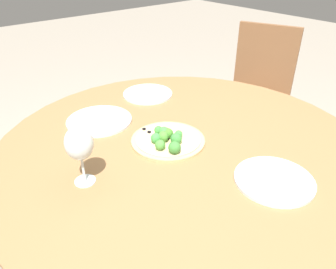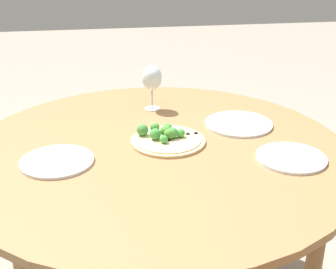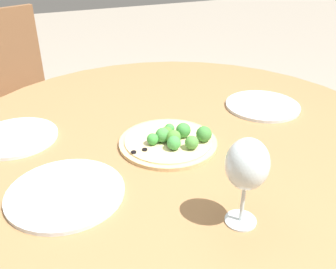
{
  "view_description": "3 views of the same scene",
  "coord_description": "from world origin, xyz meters",
  "px_view_note": "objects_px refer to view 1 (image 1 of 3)",
  "views": [
    {
      "loc": [
        0.73,
        -0.68,
        1.38
      ],
      "look_at": [
        -0.05,
        -0.03,
        0.78
      ],
      "focal_mm": 35.0,
      "sensor_mm": 36.0,
      "label": 1
    },
    {
      "loc": [
        0.19,
        1.46,
        1.45
      ],
      "look_at": [
        -0.05,
        -0.03,
        0.78
      ],
      "focal_mm": 50.0,
      "sensor_mm": 36.0,
      "label": 2
    },
    {
      "loc": [
        -0.39,
        -0.84,
        1.27
      ],
      "look_at": [
        -0.05,
        -0.03,
        0.78
      ],
      "focal_mm": 40.0,
      "sensor_mm": 36.0,
      "label": 3
    }
  ],
  "objects_px": {
    "plate_far": "(274,180)",
    "chair": "(256,98)",
    "wine_glass": "(79,144)",
    "plate_side": "(148,94)",
    "pizza": "(168,139)",
    "plate_near": "(99,120)"
  },
  "relations": [
    {
      "from": "chair",
      "to": "plate_far",
      "type": "relative_size",
      "value": 3.92
    },
    {
      "from": "wine_glass",
      "to": "plate_near",
      "type": "bearing_deg",
      "value": 143.77
    },
    {
      "from": "chair",
      "to": "plate_far",
      "type": "bearing_deg",
      "value": -73.55
    },
    {
      "from": "plate_far",
      "to": "chair",
      "type": "bearing_deg",
      "value": 127.81
    },
    {
      "from": "plate_far",
      "to": "plate_side",
      "type": "distance_m",
      "value": 0.77
    },
    {
      "from": "wine_glass",
      "to": "plate_side",
      "type": "xyz_separation_m",
      "value": [
        -0.39,
        0.53,
        -0.13
      ]
    },
    {
      "from": "plate_near",
      "to": "plate_far",
      "type": "height_order",
      "value": "same"
    },
    {
      "from": "wine_glass",
      "to": "plate_near",
      "type": "xyz_separation_m",
      "value": [
        -0.31,
        0.23,
        -0.13
      ]
    },
    {
      "from": "wine_glass",
      "to": "plate_far",
      "type": "bearing_deg",
      "value": 49.96
    },
    {
      "from": "pizza",
      "to": "wine_glass",
      "type": "height_order",
      "value": "wine_glass"
    },
    {
      "from": "pizza",
      "to": "wine_glass",
      "type": "relative_size",
      "value": 1.41
    },
    {
      "from": "plate_near",
      "to": "chair",
      "type": "bearing_deg",
      "value": 92.61
    },
    {
      "from": "chair",
      "to": "plate_side",
      "type": "distance_m",
      "value": 0.88
    },
    {
      "from": "plate_side",
      "to": "wine_glass",
      "type": "bearing_deg",
      "value": -53.64
    },
    {
      "from": "plate_near",
      "to": "plate_far",
      "type": "distance_m",
      "value": 0.71
    },
    {
      "from": "plate_near",
      "to": "plate_side",
      "type": "distance_m",
      "value": 0.32
    },
    {
      "from": "pizza",
      "to": "plate_side",
      "type": "height_order",
      "value": "pizza"
    },
    {
      "from": "plate_far",
      "to": "plate_side",
      "type": "bearing_deg",
      "value": 172.81
    },
    {
      "from": "pizza",
      "to": "plate_side",
      "type": "relative_size",
      "value": 1.16
    },
    {
      "from": "wine_glass",
      "to": "plate_far",
      "type": "relative_size",
      "value": 0.79
    },
    {
      "from": "plate_far",
      "to": "pizza",
      "type": "bearing_deg",
      "value": -164.16
    },
    {
      "from": "pizza",
      "to": "plate_far",
      "type": "height_order",
      "value": "pizza"
    }
  ]
}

